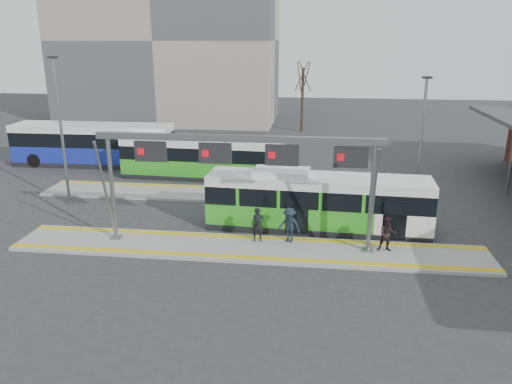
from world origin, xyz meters
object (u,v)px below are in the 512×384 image
gantry (240,159)px  passenger_c (289,225)px  passenger_b (387,234)px  passenger_a (258,225)px  hero_bus (317,203)px

gantry → passenger_c: size_ratio=7.65×
passenger_b → gantry: bearing=179.3°
passenger_a → hero_bus: bearing=27.9°
passenger_c → gantry: bearing=-143.2°
passenger_b → passenger_c: passenger_c is taller
gantry → passenger_c: (2.22, 0.60, -3.30)m
passenger_a → gantry: bearing=-155.3°
hero_bus → passenger_b: (3.21, -2.74, -0.45)m
hero_bus → passenger_c: 2.61m
passenger_b → passenger_c: (-4.46, 0.49, 0.04)m
passenger_a → passenger_b: 5.98m
gantry → passenger_c: gantry is taller
passenger_a → passenger_c: size_ratio=0.97×
passenger_c → passenger_b: bearing=15.4°
gantry → passenger_a: (0.72, 0.54, -3.33)m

